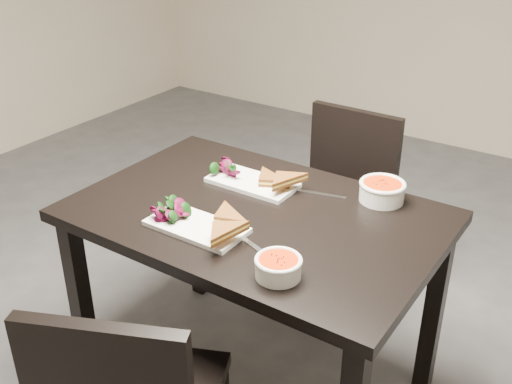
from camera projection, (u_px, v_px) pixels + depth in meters
ground at (245, 324)px, 2.64m from camera, size 5.00×5.00×0.00m
table at (256, 236)px, 2.05m from camera, size 1.20×0.80×0.75m
chair_far at (340, 196)px, 2.67m from camera, size 0.42×0.42×0.85m
plate_near at (196, 227)px, 1.89m from camera, size 0.32×0.16×0.02m
sandwich_near at (216, 221)px, 1.86m from camera, size 0.19×0.16×0.05m
salad_near at (172, 210)px, 1.93m from camera, size 0.10×0.09×0.04m
soup_bowl_near at (278, 266)px, 1.65m from camera, size 0.13×0.13×0.06m
cutlery_near at (258, 249)px, 1.79m from camera, size 0.17×0.08×0.00m
plate_far at (252, 183)px, 2.17m from camera, size 0.32×0.16×0.02m
sandwich_far at (265, 180)px, 2.11m from camera, size 0.20×0.18×0.05m
salad_far at (230, 169)px, 2.21m from camera, size 0.10×0.09×0.04m
soup_bowl_far at (382, 190)px, 2.05m from camera, size 0.16×0.16×0.07m
cutlery_far at (321, 194)px, 2.10m from camera, size 0.18×0.06×0.00m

